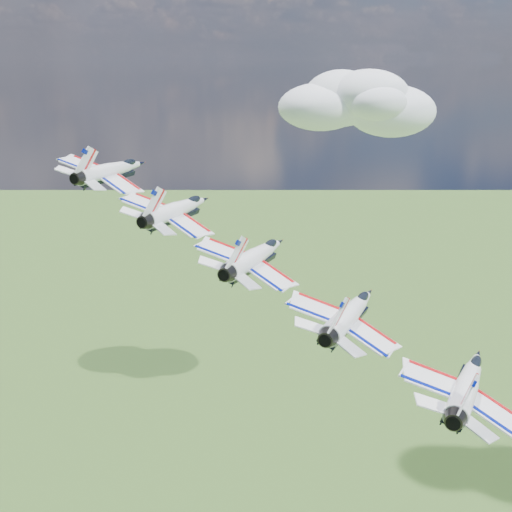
{
  "coord_description": "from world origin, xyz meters",
  "views": [
    {
      "loc": [
        7.63,
        -96.1,
        177.46
      ],
      "look_at": [
        7.93,
        -20.28,
        156.47
      ],
      "focal_mm": 50.0,
      "sensor_mm": 36.0,
      "label": 1
    }
  ],
  "objects_px": {
    "jet_1": "(178,209)",
    "jet_4": "(468,383)",
    "jet_2": "(256,256)",
    "jet_3": "(351,313)",
    "jet_0": "(112,170)"
  },
  "relations": [
    {
      "from": "jet_1",
      "to": "jet_3",
      "type": "xyz_separation_m",
      "value": [
        18.86,
        -17.66,
        -6.91
      ]
    },
    {
      "from": "jet_2",
      "to": "jet_0",
      "type": "bearing_deg",
      "value": 161.1
    },
    {
      "from": "jet_3",
      "to": "jet_4",
      "type": "height_order",
      "value": "jet_3"
    },
    {
      "from": "jet_1",
      "to": "jet_4",
      "type": "distance_m",
      "value": 40.12
    },
    {
      "from": "jet_0",
      "to": "jet_3",
      "type": "relative_size",
      "value": 1.0
    },
    {
      "from": "jet_1",
      "to": "jet_3",
      "type": "distance_m",
      "value": 26.74
    },
    {
      "from": "jet_0",
      "to": "jet_4",
      "type": "height_order",
      "value": "jet_0"
    },
    {
      "from": "jet_2",
      "to": "jet_3",
      "type": "height_order",
      "value": "jet_2"
    },
    {
      "from": "jet_0",
      "to": "jet_1",
      "type": "bearing_deg",
      "value": -18.9
    },
    {
      "from": "jet_1",
      "to": "jet_4",
      "type": "bearing_deg",
      "value": -18.9
    },
    {
      "from": "jet_0",
      "to": "jet_1",
      "type": "xyz_separation_m",
      "value": [
        9.43,
        -8.83,
        -3.45
      ]
    },
    {
      "from": "jet_3",
      "to": "jet_4",
      "type": "distance_m",
      "value": 13.37
    },
    {
      "from": "jet_2",
      "to": "jet_4",
      "type": "bearing_deg",
      "value": -18.9
    },
    {
      "from": "jet_1",
      "to": "jet_3",
      "type": "height_order",
      "value": "jet_1"
    },
    {
      "from": "jet_3",
      "to": "jet_4",
      "type": "xyz_separation_m",
      "value": [
        9.43,
        -8.83,
        -3.45
      ]
    }
  ]
}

